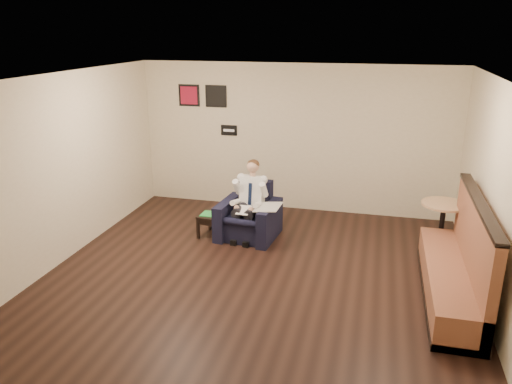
% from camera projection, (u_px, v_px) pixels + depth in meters
% --- Properties ---
extents(ground, '(6.00, 6.00, 0.00)m').
position_uv_depth(ground, '(256.00, 278.00, 7.14)').
color(ground, black).
rests_on(ground, ground).
extents(wall_back, '(6.00, 0.02, 2.80)m').
position_uv_depth(wall_back, '(295.00, 139.00, 9.46)').
color(wall_back, beige).
rests_on(wall_back, ground).
extents(wall_front, '(6.00, 0.02, 2.80)m').
position_uv_depth(wall_front, '(164.00, 295.00, 3.94)').
color(wall_front, beige).
rests_on(wall_front, ground).
extents(wall_left, '(0.02, 6.00, 2.80)m').
position_uv_depth(wall_left, '(61.00, 170.00, 7.39)').
color(wall_left, beige).
rests_on(wall_left, ground).
extents(wall_right, '(0.02, 6.00, 2.80)m').
position_uv_depth(wall_right, '(498.00, 203.00, 6.01)').
color(wall_right, beige).
rests_on(wall_right, ground).
extents(ceiling, '(6.00, 6.00, 0.02)m').
position_uv_depth(ceiling, '(257.00, 78.00, 6.26)').
color(ceiling, white).
rests_on(ceiling, wall_back).
extents(seating_sign, '(0.32, 0.02, 0.20)m').
position_uv_depth(seating_sign, '(229.00, 130.00, 9.72)').
color(seating_sign, black).
rests_on(seating_sign, wall_back).
extents(art_print_left, '(0.42, 0.03, 0.42)m').
position_uv_depth(art_print_left, '(189.00, 95.00, 9.70)').
color(art_print_left, '#A61430').
rests_on(art_print_left, wall_back).
extents(art_print_right, '(0.42, 0.03, 0.42)m').
position_uv_depth(art_print_right, '(216.00, 96.00, 9.57)').
color(art_print_right, black).
rests_on(art_print_right, wall_back).
extents(armchair, '(1.02, 1.02, 0.91)m').
position_uv_depth(armchair, '(248.00, 212.00, 8.40)').
color(armchair, black).
rests_on(armchair, ground).
extents(seated_man, '(0.67, 0.94, 1.25)m').
position_uv_depth(seated_man, '(246.00, 204.00, 8.24)').
color(seated_man, white).
rests_on(seated_man, armchair).
extents(lap_papers, '(0.21, 0.30, 0.01)m').
position_uv_depth(lap_papers, '(244.00, 210.00, 8.18)').
color(lap_papers, white).
rests_on(lap_papers, seated_man).
extents(newspaper, '(0.42, 0.51, 0.01)m').
position_uv_depth(newspaper, '(268.00, 207.00, 8.14)').
color(newspaper, silver).
rests_on(newspaper, armchair).
extents(side_table, '(0.55, 0.55, 0.39)m').
position_uv_depth(side_table, '(215.00, 225.00, 8.51)').
color(side_table, black).
rests_on(side_table, ground).
extents(green_folder, '(0.40, 0.28, 0.01)m').
position_uv_depth(green_folder, '(213.00, 214.00, 8.44)').
color(green_folder, green).
rests_on(green_folder, side_table).
extents(coffee_mug, '(0.08, 0.08, 0.08)m').
position_uv_depth(coffee_mug, '(226.00, 211.00, 8.47)').
color(coffee_mug, white).
rests_on(coffee_mug, side_table).
extents(smartphone, '(0.14, 0.10, 0.01)m').
position_uv_depth(smartphone, '(221.00, 212.00, 8.56)').
color(smartphone, black).
rests_on(smartphone, side_table).
extents(banquette, '(0.62, 2.61, 1.34)m').
position_uv_depth(banquette, '(453.00, 251.00, 6.43)').
color(banquette, brown).
rests_on(banquette, ground).
extents(cafe_table, '(0.69, 0.69, 0.85)m').
position_uv_depth(cafe_table, '(441.00, 229.00, 7.77)').
color(cafe_table, tan).
rests_on(cafe_table, ground).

